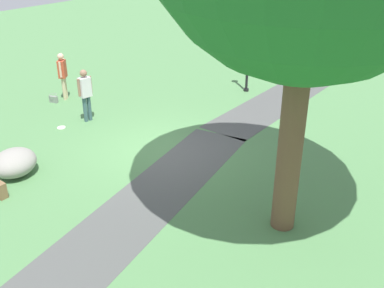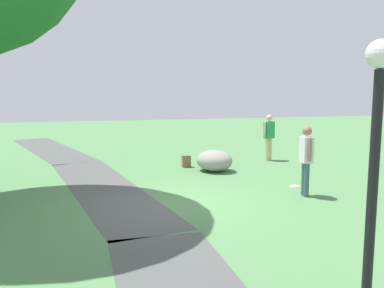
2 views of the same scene
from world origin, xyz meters
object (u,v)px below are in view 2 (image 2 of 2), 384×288
lamp_post (374,165)px  man_near_boulder (269,134)px  frisbee_on_grass (295,186)px  lawn_boulder (214,161)px  passerby_on_path (306,156)px  backpack_by_boulder (186,161)px

lamp_post → man_near_boulder: (10.64, -3.66, -1.00)m
frisbee_on_grass → man_near_boulder: bearing=-13.8°
lawn_boulder → passerby_on_path: size_ratio=0.92×
lawn_boulder → frisbee_on_grass: bearing=-149.0°
passerby_on_path → backpack_by_boulder: 4.86m
man_near_boulder → passerby_on_path: bearing=166.4°
man_near_boulder → frisbee_on_grass: 4.19m
backpack_by_boulder → frisbee_on_grass: 4.09m
lamp_post → man_near_boulder: bearing=-19.0°
lamp_post → backpack_by_boulder: bearing=-2.4°
lawn_boulder → frisbee_on_grass: lawn_boulder is taller
man_near_boulder → frisbee_on_grass: bearing=166.2°
lamp_post → lawn_boulder: size_ratio=1.98×
man_near_boulder → backpack_by_boulder: (-0.56, 3.24, -0.78)m
lawn_boulder → backpack_by_boulder: (0.85, 0.73, -0.15)m
backpack_by_boulder → frisbee_on_grass: (-3.40, -2.26, -0.18)m
lamp_post → frisbee_on_grass: size_ratio=12.06×
lawn_boulder → frisbee_on_grass: 2.99m
lawn_boulder → backpack_by_boulder: lawn_boulder is taller
lawn_boulder → backpack_by_boulder: size_ratio=4.01×
passerby_on_path → frisbee_on_grass: 1.39m
backpack_by_boulder → frisbee_on_grass: bearing=-146.3°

